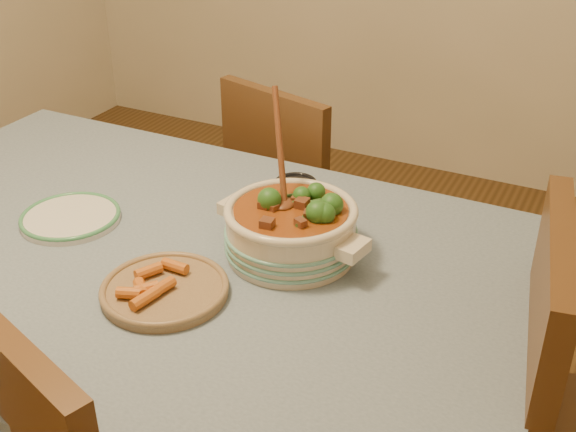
# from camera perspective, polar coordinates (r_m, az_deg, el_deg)

# --- Properties ---
(dining_table) EXTENTS (1.68, 1.08, 0.76)m
(dining_table) POSITION_cam_1_polar(r_m,az_deg,el_deg) (1.68, -10.08, -5.20)
(dining_table) COLOR brown
(dining_table) RESTS_ON floor
(stew_casserole) EXTENTS (0.37, 0.32, 0.34)m
(stew_casserole) POSITION_cam_1_polar(r_m,az_deg,el_deg) (1.55, 0.22, -0.74)
(stew_casserole) COLOR beige
(stew_casserole) RESTS_ON dining_table
(white_plate) EXTENTS (0.25, 0.25, 0.02)m
(white_plate) POSITION_cam_1_polar(r_m,az_deg,el_deg) (1.78, -16.81, -0.09)
(white_plate) COLOR silver
(white_plate) RESTS_ON dining_table
(condiment_bowl) EXTENTS (0.12, 0.12, 0.06)m
(condiment_bowl) POSITION_cam_1_polar(r_m,az_deg,el_deg) (1.78, 0.61, 2.08)
(condiment_bowl) COLOR black
(condiment_bowl) RESTS_ON dining_table
(fried_plate) EXTENTS (0.33, 0.33, 0.04)m
(fried_plate) POSITION_cam_1_polar(r_m,az_deg,el_deg) (1.47, -9.73, -5.60)
(fried_plate) COLOR #947B52
(fried_plate) RESTS_ON dining_table
(chair_far) EXTENTS (0.51, 0.51, 0.89)m
(chair_far) POSITION_cam_1_polar(r_m,az_deg,el_deg) (2.37, 0.67, 1.67)
(chair_far) COLOR #543319
(chair_far) RESTS_ON floor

